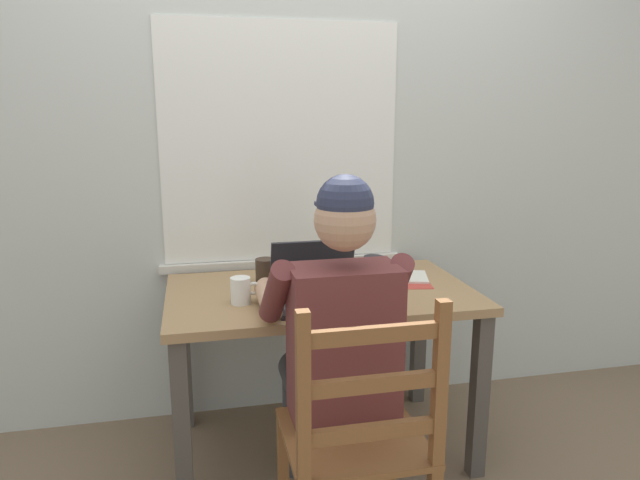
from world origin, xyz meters
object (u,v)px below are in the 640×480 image
object	(u,v)px
wooden_chair	(358,444)
laptop	(317,289)
computer_mouse	(392,295)
landscape_photo_print	(416,286)
coffee_mug_spare	(374,267)
coffee_mug_white	(241,290)
coffee_mug_dark	(266,271)
desk	(321,314)
seated_person	(336,338)

from	to	relation	value
wooden_chair	laptop	bearing A→B (deg)	90.10
laptop	computer_mouse	world-z (taller)	laptop
wooden_chair	landscape_photo_print	bearing A→B (deg)	56.84
laptop	coffee_mug_spare	size ratio (longest dim) A/B	2.65
computer_mouse	coffee_mug_white	world-z (taller)	coffee_mug_white
wooden_chair	computer_mouse	distance (m)	0.67
computer_mouse	coffee_mug_dark	size ratio (longest dim) A/B	0.81
desk	wooden_chair	bearing A→B (deg)	-93.58
laptop	computer_mouse	distance (m)	0.29
coffee_mug_spare	landscape_photo_print	xyz separation A→B (m)	(0.14, -0.15, -0.05)
coffee_mug_white	landscape_photo_print	xyz separation A→B (m)	(0.73, 0.07, -0.05)
computer_mouse	laptop	bearing A→B (deg)	172.95
desk	coffee_mug_white	distance (m)	0.38
desk	landscape_photo_print	world-z (taller)	landscape_photo_print
coffee_mug_white	landscape_photo_print	distance (m)	0.73
coffee_mug_dark	landscape_photo_print	world-z (taller)	coffee_mug_dark
coffee_mug_dark	computer_mouse	bearing A→B (deg)	-36.25
laptop	desk	bearing A→B (deg)	72.60
coffee_mug_spare	landscape_photo_print	bearing A→B (deg)	-46.03
laptop	coffee_mug_dark	bearing A→B (deg)	118.44
laptop	computer_mouse	size ratio (longest dim) A/B	3.30
desk	computer_mouse	world-z (taller)	computer_mouse
seated_person	wooden_chair	bearing A→B (deg)	-90.00
computer_mouse	coffee_mug_dark	xyz separation A→B (m)	(-0.45, 0.33, 0.04)
seated_person	laptop	distance (m)	0.30
desk	seated_person	distance (m)	0.45
seated_person	laptop	bearing A→B (deg)	90.19
wooden_chair	computer_mouse	world-z (taller)	wooden_chair
computer_mouse	coffee_mug_white	distance (m)	0.58
wooden_chair	coffee_mug_spare	world-z (taller)	wooden_chair
desk	coffee_mug_dark	size ratio (longest dim) A/B	9.95
wooden_chair	coffee_mug_dark	size ratio (longest dim) A/B	7.61
laptop	coffee_mug_white	size ratio (longest dim) A/B	2.90
desk	coffee_mug_dark	world-z (taller)	coffee_mug_dark
wooden_chair	landscape_photo_print	world-z (taller)	wooden_chair
seated_person	coffee_mug_spare	xyz separation A→B (m)	(0.31, 0.55, 0.08)
wooden_chair	desk	bearing A→B (deg)	86.42
coffee_mug_spare	landscape_photo_print	size ratio (longest dim) A/B	0.96
computer_mouse	coffee_mug_dark	distance (m)	0.55
seated_person	landscape_photo_print	bearing A→B (deg)	42.03
laptop	wooden_chair	bearing A→B (deg)	-89.90
desk	laptop	bearing A→B (deg)	-107.40
laptop	seated_person	bearing A→B (deg)	-89.81
seated_person	wooden_chair	world-z (taller)	seated_person
coffee_mug_spare	coffee_mug_dark	bearing A→B (deg)	175.58
computer_mouse	landscape_photo_print	world-z (taller)	computer_mouse
wooden_chair	seated_person	bearing A→B (deg)	90.00
desk	coffee_mug_dark	xyz separation A→B (m)	(-0.20, 0.14, 0.16)
wooden_chair	coffee_mug_spare	bearing A→B (deg)	69.71
laptop	landscape_photo_print	bearing A→B (deg)	13.87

